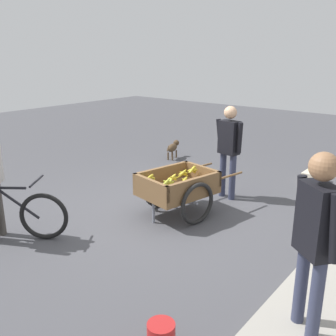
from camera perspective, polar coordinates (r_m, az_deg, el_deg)
name	(u,v)px	position (r m, az deg, el deg)	size (l,w,h in m)	color
ground_plane	(162,213)	(6.06, -0.92, -6.73)	(24.00, 24.00, 0.00)	#47474C
fruit_cart	(178,188)	(5.85, 1.45, -3.03)	(1.76, 1.08, 0.72)	brown
vendor_person	(229,144)	(6.49, 9.10, 3.52)	(0.26, 0.55, 1.59)	#333851
bicycle	(7,214)	(5.58, -22.93, -6.41)	(1.05, 1.36, 0.85)	black
dog	(173,147)	(9.06, 0.73, 3.11)	(0.65, 0.30, 0.40)	#4C3823
apple_crate	(313,177)	(7.92, 20.87, -1.21)	(0.44, 0.32, 0.31)	beige
bystander_person	(316,233)	(3.33, 21.19, -9.09)	(0.37, 0.48, 1.71)	#333851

